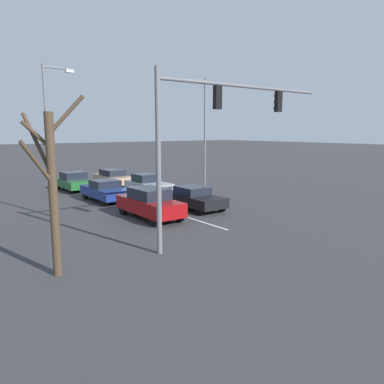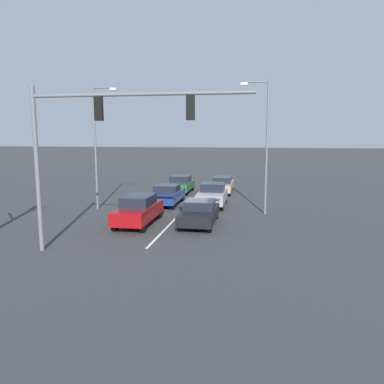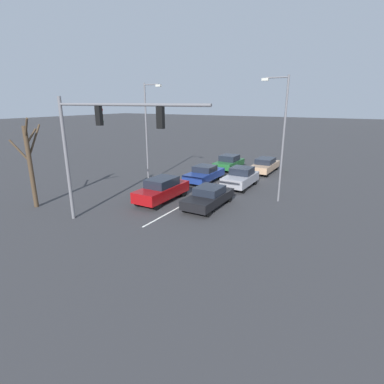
% 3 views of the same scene
% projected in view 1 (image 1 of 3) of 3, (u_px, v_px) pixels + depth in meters
% --- Properties ---
extents(ground_plane, '(240.00, 240.00, 0.00)m').
position_uv_depth(ground_plane, '(118.00, 196.00, 27.41)').
color(ground_plane, '#333335').
extents(lane_stripe_left_divider, '(0.12, 17.86, 0.01)m').
position_uv_depth(lane_stripe_left_divider, '(138.00, 202.00, 25.09)').
color(lane_stripe_left_divider, silver).
rests_on(lane_stripe_left_divider, ground_plane).
extents(car_maroon_midlane_front, '(1.76, 4.60, 1.67)m').
position_uv_depth(car_maroon_midlane_front, '(149.00, 203.00, 20.33)').
color(car_maroon_midlane_front, maroon).
rests_on(car_maroon_midlane_front, ground_plane).
extents(car_black_leftlane_front, '(1.84, 4.41, 1.38)m').
position_uv_depth(car_black_leftlane_front, '(193.00, 198.00, 22.81)').
color(car_black_leftlane_front, black).
rests_on(car_black_leftlane_front, ground_plane).
extents(car_navy_midlane_second, '(1.89, 4.43, 1.45)m').
position_uv_depth(car_navy_midlane_second, '(106.00, 190.00, 25.29)').
color(car_navy_midlane_second, navy).
rests_on(car_navy_midlane_second, ground_plane).
extents(car_gray_leftlane_second, '(1.87, 4.03, 1.63)m').
position_uv_depth(car_gray_leftlane_second, '(148.00, 185.00, 27.26)').
color(car_gray_leftlane_second, gray).
rests_on(car_gray_leftlane_second, ground_plane).
extents(car_darkgreen_midlane_third, '(1.87, 4.09, 1.51)m').
position_uv_depth(car_darkgreen_midlane_third, '(74.00, 181.00, 29.74)').
color(car_darkgreen_midlane_third, '#1E5928').
rests_on(car_darkgreen_midlane_third, ground_plane).
extents(car_tan_leftlane_third, '(1.73, 4.68, 1.43)m').
position_uv_depth(car_tan_leftlane_third, '(113.00, 177.00, 32.32)').
color(car_tan_leftlane_third, tan).
rests_on(car_tan_leftlane_third, ground_plane).
extents(traffic_signal_gantry, '(9.25, 0.37, 7.05)m').
position_uv_depth(traffic_signal_gantry, '(212.00, 121.00, 15.34)').
color(traffic_signal_gantry, slate).
rests_on(traffic_signal_gantry, ground_plane).
extents(street_lamp_right_shoulder, '(1.69, 0.24, 8.22)m').
position_uv_depth(street_lamp_right_shoulder, '(50.00, 132.00, 20.31)').
color(street_lamp_right_shoulder, slate).
rests_on(street_lamp_right_shoulder, ground_plane).
extents(street_lamp_left_shoulder, '(1.79, 0.24, 8.41)m').
position_uv_depth(street_lamp_left_shoulder, '(203.00, 130.00, 27.04)').
color(street_lamp_left_shoulder, slate).
rests_on(street_lamp_left_shoulder, ground_plane).
extents(bare_tree_near, '(2.12, 1.97, 5.87)m').
position_uv_depth(bare_tree_near, '(51.00, 184.00, 11.97)').
color(bare_tree_near, '#423323').
rests_on(bare_tree_near, ground_plane).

